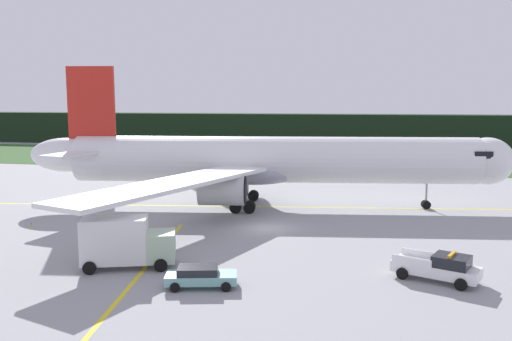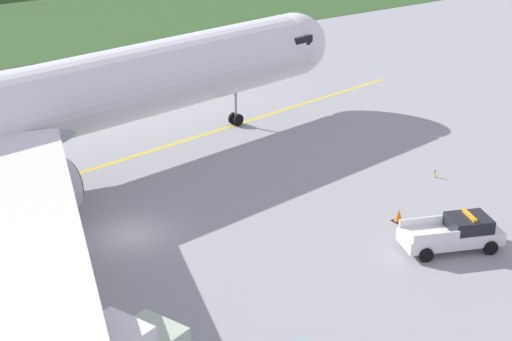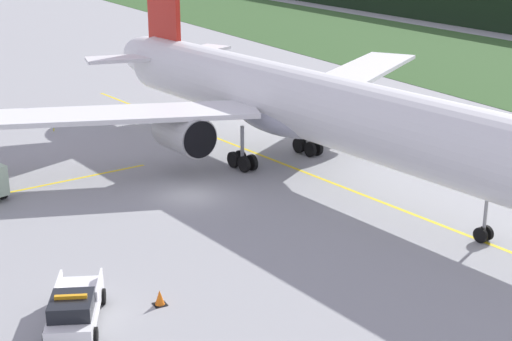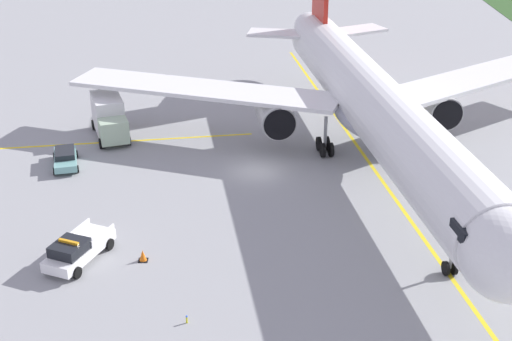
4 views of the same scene
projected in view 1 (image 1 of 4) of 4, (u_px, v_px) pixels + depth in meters
The scene contains 11 objects.
ground at pixel (267, 228), 47.57m from camera, with size 320.00×320.00×0.00m, color gray.
grass_verge at pixel (320, 159), 100.99m from camera, with size 320.00×36.16×0.04m, color #2D4F24.
distant_tree_line at pixel (331, 131), 127.09m from camera, with size 288.00×7.85×7.89m, color black.
taxiway_centerline_main at pixel (274, 207), 56.83m from camera, with size 67.73×0.30×0.01m, color yellow.
taxiway_centerline_spur at pixel (135, 280), 33.84m from camera, with size 30.15×0.30×0.01m, color yellow.
airliner at pixel (266, 161), 56.21m from camera, with size 51.46×48.54×14.98m.
ops_pickup_truck at pixel (439, 267), 33.65m from camera, with size 5.69×3.89×1.94m.
catering_truck at pixel (125, 242), 36.17m from camera, with size 6.69×4.35×3.69m.
staff_car at pixel (200, 276), 32.59m from camera, with size 4.67×2.80×1.30m.
apron_cone at pixel (430, 257), 37.69m from camera, with size 0.61×0.61×0.76m.
taxiway_edge_light_west at pixel (31, 225), 47.91m from camera, with size 0.12×0.12×0.41m.
Camera 1 is at (8.59, -45.64, 11.56)m, focal length 37.05 mm.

